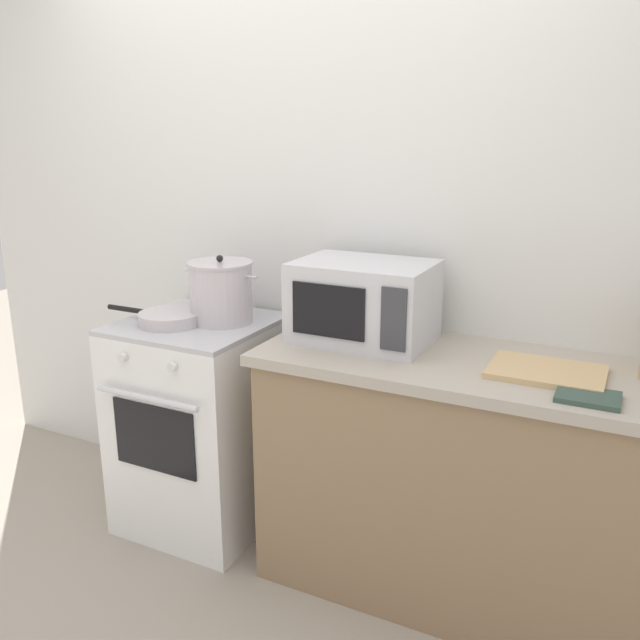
{
  "coord_description": "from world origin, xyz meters",
  "views": [
    {
      "loc": [
        1.28,
        -1.52,
        1.68
      ],
      "look_at": [
        0.23,
        0.6,
        1.0
      ],
      "focal_mm": 36.99,
      "sensor_mm": 36.0,
      "label": 1
    }
  ],
  "objects_px": {
    "stock_pot": "(221,292)",
    "cutting_board": "(547,372)",
    "frying_pan": "(169,318)",
    "stove": "(201,423)",
    "microwave": "(364,302)",
    "oven_mitt": "(588,397)"
  },
  "relations": [
    {
      "from": "frying_pan",
      "to": "cutting_board",
      "type": "bearing_deg",
      "value": 2.97
    },
    {
      "from": "stock_pot",
      "to": "cutting_board",
      "type": "height_order",
      "value": "stock_pot"
    },
    {
      "from": "stove",
      "to": "microwave",
      "type": "bearing_deg",
      "value": 6.27
    },
    {
      "from": "frying_pan",
      "to": "oven_mitt",
      "type": "relative_size",
      "value": 2.55
    },
    {
      "from": "microwave",
      "to": "stove",
      "type": "bearing_deg",
      "value": -173.73
    },
    {
      "from": "stock_pot",
      "to": "frying_pan",
      "type": "distance_m",
      "value": 0.24
    },
    {
      "from": "stove",
      "to": "cutting_board",
      "type": "distance_m",
      "value": 1.48
    },
    {
      "from": "microwave",
      "to": "cutting_board",
      "type": "bearing_deg",
      "value": -6.56
    },
    {
      "from": "frying_pan",
      "to": "oven_mitt",
      "type": "xyz_separation_m",
      "value": [
        1.61,
        -0.08,
        -0.02
      ]
    },
    {
      "from": "stove",
      "to": "microwave",
      "type": "xyz_separation_m",
      "value": [
        0.72,
        0.08,
        0.61
      ]
    },
    {
      "from": "stove",
      "to": "oven_mitt",
      "type": "height_order",
      "value": "oven_mitt"
    },
    {
      "from": "stock_pot",
      "to": "cutting_board",
      "type": "bearing_deg",
      "value": -2.24
    },
    {
      "from": "stove",
      "to": "stock_pot",
      "type": "height_order",
      "value": "stock_pot"
    },
    {
      "from": "stock_pot",
      "to": "microwave",
      "type": "bearing_deg",
      "value": 2.49
    },
    {
      "from": "stove",
      "to": "stock_pot",
      "type": "distance_m",
      "value": 0.6
    },
    {
      "from": "stock_pot",
      "to": "microwave",
      "type": "relative_size",
      "value": 0.7
    },
    {
      "from": "microwave",
      "to": "cutting_board",
      "type": "distance_m",
      "value": 0.7
    },
    {
      "from": "stock_pot",
      "to": "cutting_board",
      "type": "relative_size",
      "value": 0.97
    },
    {
      "from": "stock_pot",
      "to": "oven_mitt",
      "type": "bearing_deg",
      "value": -8.33
    },
    {
      "from": "oven_mitt",
      "to": "cutting_board",
      "type": "bearing_deg",
      "value": 131.27
    },
    {
      "from": "frying_pan",
      "to": "cutting_board",
      "type": "distance_m",
      "value": 1.48
    },
    {
      "from": "stock_pot",
      "to": "frying_pan",
      "type": "relative_size",
      "value": 0.76
    }
  ]
}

